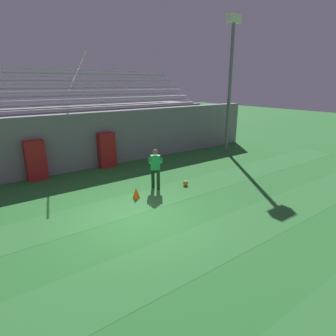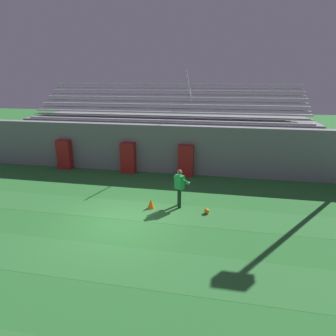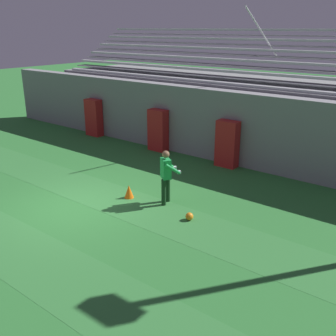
# 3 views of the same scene
# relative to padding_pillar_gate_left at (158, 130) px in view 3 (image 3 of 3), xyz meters

# --- Properties ---
(ground_plane) EXTENTS (80.00, 80.00, 0.00)m
(ground_plane) POSITION_rel_padding_pillar_gate_left_xyz_m (1.70, -5.95, -0.89)
(ground_plane) COLOR #2D7533
(turf_stripe_mid) EXTENTS (28.00, 1.78, 0.01)m
(turf_stripe_mid) POSITION_rel_padding_pillar_gate_left_xyz_m (1.70, -8.40, -0.89)
(turf_stripe_mid) COLOR #337A38
(turf_stripe_mid) RESTS_ON ground
(turf_stripe_far) EXTENTS (28.00, 1.78, 0.01)m
(turf_stripe_far) POSITION_rel_padding_pillar_gate_left_xyz_m (1.70, -4.84, -0.89)
(turf_stripe_far) COLOR #337A38
(turf_stripe_far) RESTS_ON ground
(back_wall) EXTENTS (24.00, 0.60, 2.80)m
(back_wall) POSITION_rel_padding_pillar_gate_left_xyz_m (1.70, 0.55, 0.51)
(back_wall) COLOR gray
(back_wall) RESTS_ON ground
(padding_pillar_gate_left) EXTENTS (0.84, 0.44, 1.79)m
(padding_pillar_gate_left) POSITION_rel_padding_pillar_gate_left_xyz_m (0.00, 0.00, 0.00)
(padding_pillar_gate_left) COLOR #B21E1E
(padding_pillar_gate_left) RESTS_ON ground
(padding_pillar_gate_right) EXTENTS (0.84, 0.44, 1.79)m
(padding_pillar_gate_right) POSITION_rel_padding_pillar_gate_left_xyz_m (3.40, 0.00, 0.00)
(padding_pillar_gate_right) COLOR #B21E1E
(padding_pillar_gate_right) RESTS_ON ground
(padding_pillar_far_left) EXTENTS (0.84, 0.44, 1.79)m
(padding_pillar_far_left) POSITION_rel_padding_pillar_gate_left_xyz_m (-4.07, 0.00, 0.00)
(padding_pillar_far_left) COLOR #B21E1E
(padding_pillar_far_left) RESTS_ON ground
(bleacher_stand) EXTENTS (18.00, 4.75, 5.83)m
(bleacher_stand) POSITION_rel_padding_pillar_gate_left_xyz_m (1.70, 3.24, 0.62)
(bleacher_stand) COLOR gray
(bleacher_stand) RESTS_ON ground
(goalkeeper) EXTENTS (0.74, 0.72, 1.67)m
(goalkeeper) POSITION_rel_padding_pillar_gate_left_xyz_m (3.67, -4.08, 0.06)
(goalkeeper) COLOR #143319
(goalkeeper) RESTS_ON ground
(soccer_ball) EXTENTS (0.22, 0.22, 0.22)m
(soccer_ball) POSITION_rel_padding_pillar_gate_left_xyz_m (4.87, -4.57, -0.78)
(soccer_ball) COLOR orange
(soccer_ball) RESTS_ON ground
(traffic_cone) EXTENTS (0.30, 0.30, 0.42)m
(traffic_cone) POSITION_rel_padding_pillar_gate_left_xyz_m (2.50, -4.49, -0.68)
(traffic_cone) COLOR orange
(traffic_cone) RESTS_ON ground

